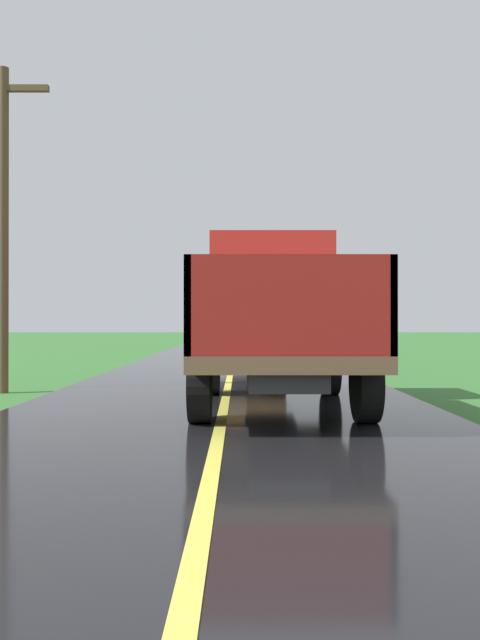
# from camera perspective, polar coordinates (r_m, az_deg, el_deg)

# --- Properties ---
(banana_truck_near) EXTENTS (2.38, 5.82, 2.80)m
(banana_truck_near) POSITION_cam_1_polar(r_m,az_deg,el_deg) (10.98, 2.72, 0.38)
(banana_truck_near) COLOR #2D2D30
(banana_truck_near) RESTS_ON road_surface
(banana_truck_far) EXTENTS (2.38, 5.81, 2.80)m
(banana_truck_far) POSITION_cam_1_polar(r_m,az_deg,el_deg) (20.74, -0.13, 0.09)
(banana_truck_far) COLOR #2D2D30
(banana_truck_far) RESTS_ON road_surface
(utility_pole_roadside) EXTENTS (1.73, 0.20, 6.25)m
(utility_pole_roadside) POSITION_cam_1_polar(r_m,az_deg,el_deg) (13.80, -19.59, 8.21)
(utility_pole_roadside) COLOR brown
(utility_pole_roadside) RESTS_ON ground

